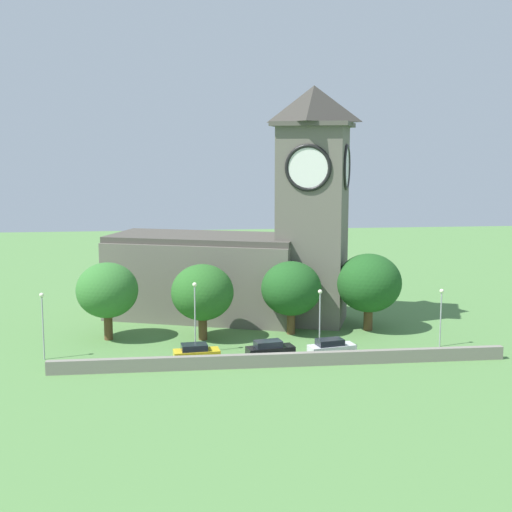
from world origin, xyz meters
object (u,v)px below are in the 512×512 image
tree_by_tower (369,283)px  tree_riverside_east (291,289)px  car_yellow (196,352)px  car_black (270,349)px  tree_riverside_west (107,290)px  tree_churchyard (202,293)px  streetlamp_west_mid (195,306)px  streetlamp_central (320,309)px  streetlamp_east_mid (441,307)px  church (246,248)px  streetlamp_west_end (42,315)px  car_white (331,347)px

tree_by_tower → tree_riverside_east: bearing=-176.0°
car_yellow → car_black: 7.27m
tree_riverside_west → tree_churchyard: (10.09, -1.17, -0.23)m
streetlamp_west_mid → streetlamp_central: streetlamp_west_mid is taller
streetlamp_east_mid → church: bearing=141.3°
streetlamp_west_end → car_black: bearing=-4.7°
streetlamp_west_end → car_white: bearing=-4.1°
car_black → tree_riverside_east: 10.28m
car_black → tree_riverside_west: tree_riverside_west is taller
church → streetlamp_east_mid: size_ratio=5.01×
car_yellow → streetlamp_east_mid: size_ratio=0.75×
streetlamp_west_mid → tree_churchyard: size_ratio=0.88×
tree_churchyard → car_white: bearing=-31.6°
tree_by_tower → streetlamp_west_mid: bearing=-160.5°
church → car_black: church is taller
car_white → streetlamp_west_mid: size_ratio=0.68×
streetlamp_central → tree_riverside_east: 6.83m
streetlamp_east_mid → tree_churchyard: size_ratio=0.74×
church → car_black: 18.39m
tree_riverside_east → car_black: bearing=-112.4°
car_yellow → streetlamp_east_mid: (25.33, 2.15, 3.30)m
streetlamp_central → tree_by_tower: tree_by_tower is taller
church → car_yellow: 19.89m
tree_riverside_east → church: bearing=117.2°
car_black → car_white: (6.13, -0.22, 0.02)m
car_yellow → tree_churchyard: bearing=82.7°
tree_churchyard → streetlamp_east_mid: bearing=-13.0°
car_black → streetlamp_east_mid: streetlamp_east_mid is taller
car_yellow → tree_by_tower: 22.46m
church → car_black: size_ratio=6.19×
streetlamp_central → church: bearing=112.4°
streetlamp_west_end → streetlamp_east_mid: bearing=-0.1°
church → streetlamp_east_mid: 24.28m
car_yellow → tree_by_tower: bearing=26.0°
streetlamp_central → streetlamp_east_mid: size_ratio=1.03×
tree_riverside_west → tree_by_tower: bearing=1.4°
car_yellow → tree_churchyard: size_ratio=0.56×
car_black → tree_riverside_east: tree_riverside_east is taller
streetlamp_east_mid → tree_by_tower: bearing=126.6°
streetlamp_east_mid → tree_churchyard: bearing=167.0°
church → tree_by_tower: (13.07, -7.40, -3.17)m
streetlamp_central → car_yellow: bearing=-168.8°
car_black → car_white: size_ratio=1.00×
streetlamp_west_mid → tree_riverside_east: bearing=30.5°
tree_riverside_east → streetlamp_west_mid: bearing=-149.5°
streetlamp_east_mid → car_yellow: bearing=-175.2°
tree_riverside_west → car_black: bearing=-27.7°
streetlamp_central → car_black: bearing=-158.5°
tree_riverside_west → tree_riverside_east: size_ratio=1.03×
car_black → streetlamp_central: (5.42, 2.13, 3.39)m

